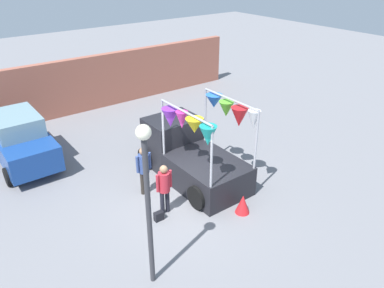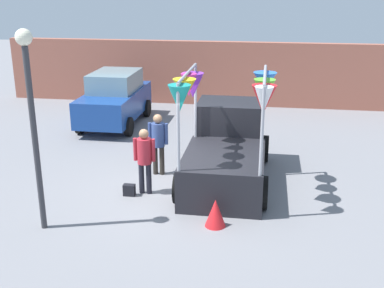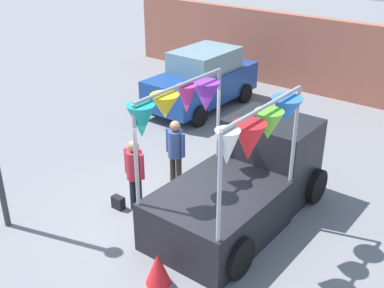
{
  "view_description": "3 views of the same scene",
  "coord_description": "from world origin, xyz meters",
  "views": [
    {
      "loc": [
        -5.63,
        -8.01,
        6.98
      ],
      "look_at": [
        0.66,
        0.38,
        1.59
      ],
      "focal_mm": 35.0,
      "sensor_mm": 36.0,
      "label": 1
    },
    {
      "loc": [
        1.94,
        -10.66,
        4.86
      ],
      "look_at": [
        0.3,
        -0.16,
        1.28
      ],
      "focal_mm": 45.0,
      "sensor_mm": 36.0,
      "label": 2
    },
    {
      "loc": [
        5.42,
        -6.34,
        5.7
      ],
      "look_at": [
        0.14,
        0.42,
        1.58
      ],
      "focal_mm": 45.0,
      "sensor_mm": 36.0,
      "label": 3
    }
  ],
  "objects": [
    {
      "name": "handbag",
      "position": [
        -1.17,
        -0.46,
        0.14
      ],
      "size": [
        0.28,
        0.16,
        0.28
      ],
      "primitive_type": "cube",
      "color": "black",
      "rests_on": "ground"
    },
    {
      "name": "parked_car",
      "position": [
        -3.34,
        5.41,
        0.94
      ],
      "size": [
        1.88,
        4.0,
        1.88
      ],
      "color": "navy",
      "rests_on": "ground"
    },
    {
      "name": "ground_plane",
      "position": [
        0.0,
        0.0,
        0.0
      ],
      "size": [
        60.0,
        60.0,
        0.0
      ],
      "primitive_type": "plane",
      "color": "slate"
    },
    {
      "name": "person_customer",
      "position": [
        -0.82,
        -0.26,
        0.98
      ],
      "size": [
        0.53,
        0.34,
        1.62
      ],
      "color": "black",
      "rests_on": "ground"
    },
    {
      "name": "vendor_truck",
      "position": [
        1.04,
        1.03,
        0.92
      ],
      "size": [
        2.5,
        4.05,
        2.94
      ],
      "color": "black",
      "rests_on": "ground"
    },
    {
      "name": "person_vendor",
      "position": [
        -0.77,
        0.98,
        0.99
      ],
      "size": [
        0.53,
        0.34,
        1.65
      ],
      "color": "#2D2823",
      "rests_on": "ground"
    },
    {
      "name": "brick_boundary_wall",
      "position": [
        0.0,
        8.97,
        1.3
      ],
      "size": [
        18.0,
        0.36,
        2.6
      ],
      "primitive_type": "cube",
      "color": "#9E5947",
      "rests_on": "ground"
    },
    {
      "name": "folded_kite_bundle_crimson",
      "position": [
        1.03,
        -1.66,
        0.3
      ],
      "size": [
        0.62,
        0.62,
        0.6
      ],
      "primitive_type": "cone",
      "rotation": [
        0.0,
        0.0,
        2.34
      ],
      "color": "red",
      "rests_on": "ground"
    }
  ]
}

